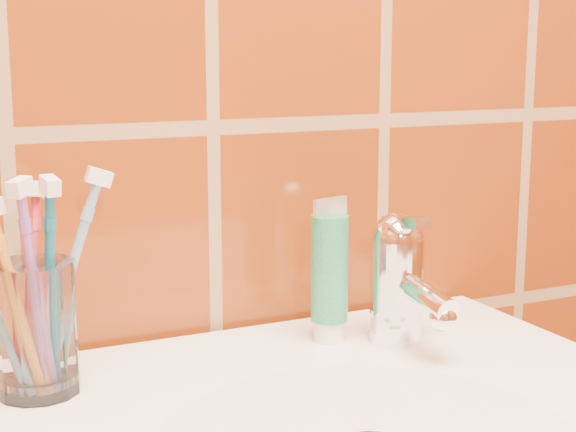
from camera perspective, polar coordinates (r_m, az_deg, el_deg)
glass_tumbler at (r=0.71m, az=-16.00°, el=-6.99°), size 0.08×0.08×0.10m
toothpaste_tube at (r=0.80m, az=2.71°, el=-3.81°), size 0.04×0.03×0.13m
faucet at (r=0.80m, az=7.23°, el=-3.75°), size 0.05×0.11×0.12m
toothbrush_0 at (r=0.71m, az=-14.03°, el=-4.02°), size 0.09×0.08×0.18m
toothbrush_1 at (r=0.69m, az=-17.08°, el=-5.30°), size 0.08×0.07×0.17m
toothbrush_2 at (r=0.69m, az=-15.14°, el=-4.51°), size 0.04×0.08×0.18m
toothbrush_3 at (r=0.69m, az=-16.05°, el=-4.66°), size 0.07×0.08×0.18m
toothbrush_4 at (r=0.72m, az=-16.20°, el=-4.39°), size 0.09×0.11×0.18m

